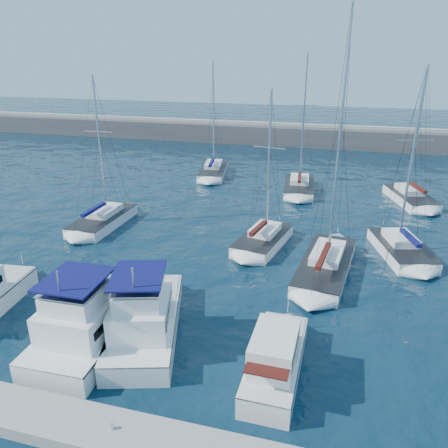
% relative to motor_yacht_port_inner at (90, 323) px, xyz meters
% --- Properties ---
extents(ground, '(220.00, 220.00, 0.00)m').
position_rel_motor_yacht_port_inner_xyz_m(ground, '(4.28, 5.42, -1.13)').
color(ground, black).
rests_on(ground, ground).
extents(breakwater, '(160.00, 6.00, 4.45)m').
position_rel_motor_yacht_port_inner_xyz_m(breakwater, '(4.28, 57.42, -0.08)').
color(breakwater, '#424244').
rests_on(breakwater, ground).
extents(dock, '(40.00, 2.20, 0.60)m').
position_rel_motor_yacht_port_inner_xyz_m(dock, '(4.28, -5.58, -0.83)').
color(dock, gray).
rests_on(dock, ground).
extents(dock_cleat_centre, '(0.16, 0.16, 0.25)m').
position_rel_motor_yacht_port_inner_xyz_m(dock_cleat_centre, '(4.28, -5.58, -0.41)').
color(dock_cleat_centre, silver).
rests_on(dock_cleat_centre, dock).
extents(motor_yacht_port_inner, '(4.06, 8.87, 4.69)m').
position_rel_motor_yacht_port_inner_xyz_m(motor_yacht_port_inner, '(0.00, 0.00, 0.00)').
color(motor_yacht_port_inner, white).
rests_on(motor_yacht_port_inner, ground).
extents(motor_yacht_stbd_inner, '(5.82, 9.43, 4.69)m').
position_rel_motor_yacht_port_inner_xyz_m(motor_yacht_stbd_inner, '(2.61, 1.10, -0.00)').
color(motor_yacht_stbd_inner, white).
rests_on(motor_yacht_stbd_inner, ground).
extents(motor_yacht_stbd_outer, '(2.44, 6.72, 3.20)m').
position_rel_motor_yacht_port_inner_xyz_m(motor_yacht_stbd_outer, '(9.95, -0.21, -0.19)').
color(motor_yacht_stbd_outer, white).
rests_on(motor_yacht_stbd_outer, ground).
extents(sailboat_mid_a, '(3.22, 7.60, 13.18)m').
position_rel_motor_yacht_port_inner_xyz_m(sailboat_mid_a, '(-8.06, 15.34, -0.62)').
color(sailboat_mid_a, white).
rests_on(sailboat_mid_a, ground).
extents(sailboat_mid_c, '(4.17, 7.14, 12.46)m').
position_rel_motor_yacht_port_inner_xyz_m(sailboat_mid_c, '(6.64, 14.74, -0.62)').
color(sailboat_mid_c, white).
rests_on(sailboat_mid_c, ground).
extents(sailboat_mid_d, '(4.23, 9.51, 17.80)m').
position_rel_motor_yacht_port_inner_xyz_m(sailboat_mid_d, '(11.73, 11.47, -0.59)').
color(sailboat_mid_d, white).
rests_on(sailboat_mid_d, ground).
extents(sailboat_mid_e, '(4.85, 7.42, 13.91)m').
position_rel_motor_yacht_port_inner_xyz_m(sailboat_mid_e, '(17.17, 15.78, -0.61)').
color(sailboat_mid_e, white).
rests_on(sailboat_mid_e, ground).
extents(sailboat_back_a, '(4.45, 8.76, 13.93)m').
position_rel_motor_yacht_port_inner_xyz_m(sailboat_back_a, '(-3.46, 34.58, -0.62)').
color(sailboat_back_a, white).
rests_on(sailboat_back_a, ground).
extents(sailboat_back_b, '(3.81, 8.13, 14.89)m').
position_rel_motor_yacht_port_inner_xyz_m(sailboat_back_b, '(7.83, 30.43, -0.61)').
color(sailboat_back_b, white).
rests_on(sailboat_back_b, ground).
extents(sailboat_back_c, '(5.11, 7.95, 13.90)m').
position_rel_motor_yacht_port_inner_xyz_m(sailboat_back_c, '(19.39, 29.55, -0.61)').
color(sailboat_back_c, white).
rests_on(sailboat_back_c, ground).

